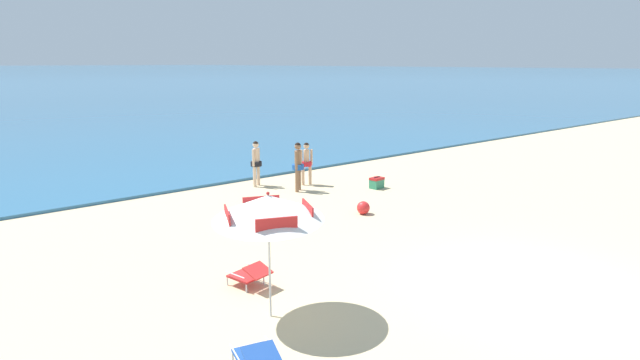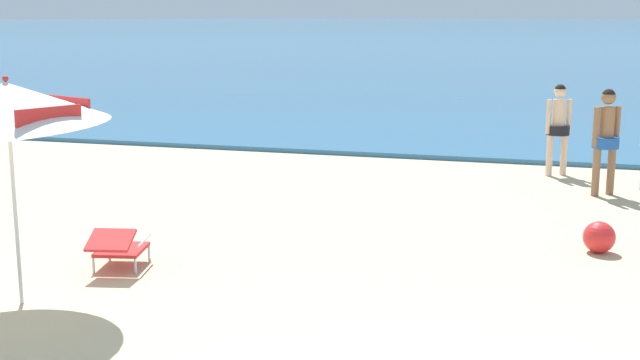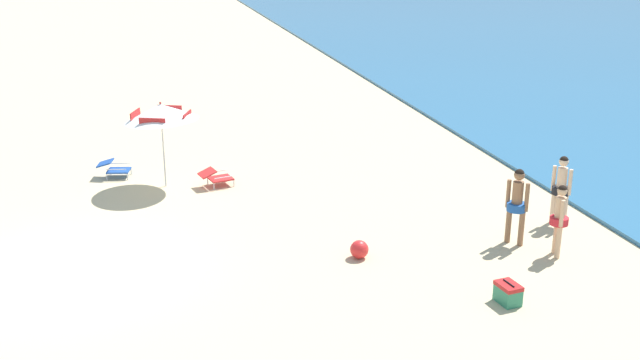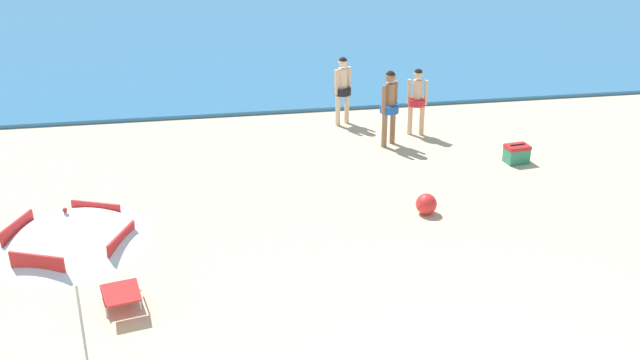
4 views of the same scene
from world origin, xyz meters
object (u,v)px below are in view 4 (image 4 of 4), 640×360
object	(u,v)px
lounge_chair_under_umbrella	(120,293)
person_standing_beside	(343,86)
person_standing_near_shore	(417,97)
person_wading_in	(389,103)
beach_ball	(426,204)
beach_umbrella_striped_main	(68,229)
cooler_box	(517,154)

from	to	relation	value
lounge_chair_under_umbrella	person_standing_beside	distance (m)	8.86
lounge_chair_under_umbrella	person_standing_near_shore	world-z (taller)	person_standing_near_shore
person_wading_in	beach_ball	xyz separation A→B (m)	(-0.18, -3.55, -0.81)
lounge_chair_under_umbrella	person_standing_near_shore	size ratio (longest dim) A/B	0.60
beach_umbrella_striped_main	person_standing_near_shore	xyz separation A→B (m)	(6.73, 7.72, -1.12)
person_standing_beside	person_wading_in	bearing A→B (deg)	-64.21
lounge_chair_under_umbrella	person_standing_beside	size ratio (longest dim) A/B	0.57
cooler_box	beach_umbrella_striped_main	bearing A→B (deg)	-145.89
lounge_chair_under_umbrella	person_standing_near_shore	distance (m)	9.06
person_standing_near_shore	beach_ball	distance (m)	4.29
lounge_chair_under_umbrella	cooler_box	bearing A→B (deg)	28.58
person_standing_near_shore	person_standing_beside	world-z (taller)	person_standing_beside
lounge_chair_under_umbrella	person_standing_beside	bearing A→B (deg)	57.05
person_wading_in	cooler_box	bearing A→B (deg)	-30.90
beach_umbrella_striped_main	person_standing_near_shore	world-z (taller)	beach_umbrella_striped_main
person_standing_beside	person_wading_in	size ratio (longest dim) A/B	0.96
cooler_box	person_standing_beside	bearing A→B (deg)	136.67
person_standing_near_shore	person_wading_in	world-z (taller)	person_wading_in
person_standing_near_shore	person_standing_beside	size ratio (longest dim) A/B	0.95
person_standing_beside	beach_umbrella_striped_main	bearing A→B (deg)	-120.65
beach_ball	lounge_chair_under_umbrella	bearing A→B (deg)	-156.84
person_wading_in	lounge_chair_under_umbrella	bearing A→B (deg)	-133.55
cooler_box	beach_ball	bearing A→B (deg)	-141.96
beach_ball	person_standing_near_shore	bearing A→B (deg)	76.50
lounge_chair_under_umbrella	person_standing_beside	world-z (taller)	person_standing_beside
person_standing_near_shore	cooler_box	bearing A→B (deg)	-50.80
beach_umbrella_striped_main	beach_ball	world-z (taller)	beach_umbrella_striped_main
lounge_chair_under_umbrella	cooler_box	xyz separation A→B (m)	(8.03, 4.37, -0.07)
beach_umbrella_striped_main	person_standing_beside	bearing A→B (deg)	59.35
person_standing_beside	cooler_box	size ratio (longest dim) A/B	3.14
person_standing_near_shore	lounge_chair_under_umbrella	bearing A→B (deg)	-134.81
person_wading_in	beach_umbrella_striped_main	bearing A→B (deg)	-129.61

